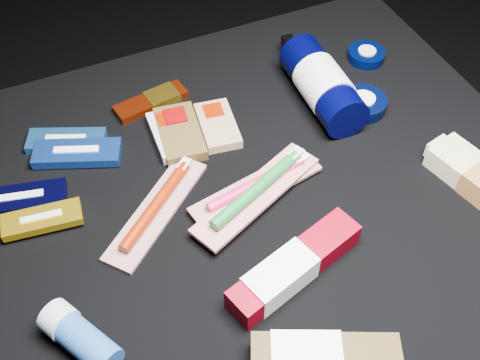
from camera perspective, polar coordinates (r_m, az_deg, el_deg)
name	(u,v)px	position (r m, az deg, el deg)	size (l,w,h in m)	color
ground	(235,319)	(1.25, -0.45, -13.06)	(3.00, 3.00, 0.00)	black
cloth_table	(235,267)	(1.07, -0.52, -8.20)	(0.98, 0.78, 0.40)	black
luna_bar_0	(66,141)	(1.02, -16.13, 3.60)	(0.13, 0.09, 0.02)	#2163A9
luna_bar_1	(77,153)	(0.99, -15.18, 2.49)	(0.15, 0.10, 0.02)	#1847AF
luna_bar_2	(21,199)	(0.95, -20.04, -1.73)	(0.14, 0.08, 0.02)	black
luna_bar_3	(42,219)	(0.91, -18.25, -3.56)	(0.12, 0.06, 0.01)	gold
clif_bar_0	(179,131)	(0.99, -5.78, 4.63)	(0.08, 0.13, 0.02)	#4A3918
clif_bar_1	(171,132)	(1.00, -6.58, 4.51)	(0.06, 0.11, 0.02)	beige
clif_bar_2	(217,124)	(1.00, -2.19, 5.37)	(0.07, 0.11, 0.02)	tan
power_bar	(155,100)	(1.06, -8.09, 7.51)	(0.13, 0.06, 0.02)	maroon
lotion_bottle	(322,85)	(1.04, 7.81, 8.96)	(0.08, 0.25, 0.08)	black
cream_tin_upper	(366,55)	(1.16, 11.89, 11.51)	(0.07, 0.07, 0.02)	black
cream_tin_lower	(363,103)	(1.06, 11.57, 7.12)	(0.08, 0.08, 0.03)	black
deodorant_stick	(80,337)	(0.79, -14.96, -14.21)	(0.09, 0.12, 0.05)	#204C8E
toothbrush_pack_0	(157,207)	(0.90, -7.85, -2.51)	(0.20, 0.18, 0.02)	#B7B1AC
toothbrush_pack_1	(258,185)	(0.90, 1.72, -0.50)	(0.22, 0.09, 0.02)	#B5ACA9
toothbrush_pack_2	(258,191)	(0.89, 1.72, -1.01)	(0.23, 0.14, 0.03)	beige
toothpaste_carton_red	(290,270)	(0.82, 4.75, -8.50)	(0.21, 0.10, 0.04)	#73000E
toothpaste_carton_green	(318,353)	(0.76, 7.41, -15.93)	(0.18, 0.11, 0.03)	#35270D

